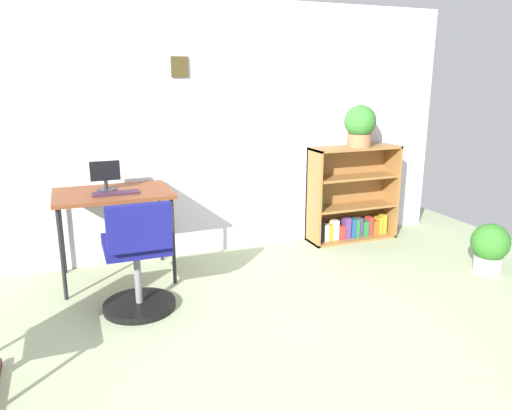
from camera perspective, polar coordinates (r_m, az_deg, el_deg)
ground_plane at (r=2.98m, az=4.67°, el=-18.64°), size 6.24×6.24×0.00m
wall_back at (r=4.54m, az=-7.08°, el=8.59°), size 5.20×0.12×2.32m
desk at (r=4.10m, az=-16.41°, el=0.67°), size 0.92×0.64×0.75m
monitor at (r=4.11m, az=-17.24°, el=3.27°), size 0.23×0.16×0.24m
keyboard at (r=3.97m, az=-16.10°, el=1.33°), size 0.35×0.12×0.02m
office_chair at (r=3.53m, az=-13.67°, el=-6.67°), size 0.52×0.55×0.85m
bookshelf_low at (r=5.12m, az=10.96°, el=0.65°), size 0.93×0.30×0.97m
potted_plant_on_shelf at (r=4.96m, az=12.09°, el=9.19°), size 0.31×0.31×0.41m
potted_plant_floor at (r=4.65m, az=25.73°, el=-4.38°), size 0.32×0.32×0.43m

